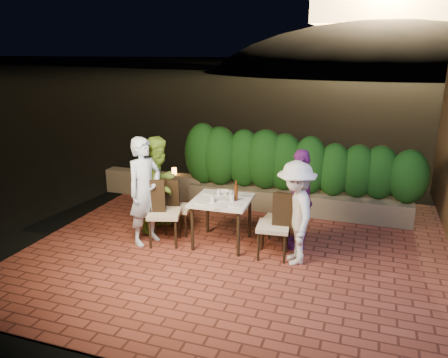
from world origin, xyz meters
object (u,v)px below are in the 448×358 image
at_px(chair_right_back, 277,219).
at_px(diner_green, 160,184).
at_px(beer_bottle, 236,190).
at_px(diner_white, 296,213).
at_px(chair_right_front, 273,225).
at_px(diner_blue, 145,191).
at_px(parapet_lamp, 174,171).
at_px(chair_left_front, 164,212).
at_px(bowl, 223,192).
at_px(dining_table, 222,222).
at_px(chair_left_back, 179,207).
at_px(diner_purple, 300,199).

height_order(chair_right_back, diner_green, diner_green).
xyz_separation_m(beer_bottle, diner_white, (0.97, -0.28, -0.15)).
relative_size(beer_bottle, chair_right_front, 0.32).
bearing_deg(diner_white, chair_right_front, -123.44).
height_order(diner_blue, diner_white, diner_blue).
relative_size(chair_right_back, parapet_lamp, 6.28).
bearing_deg(chair_right_back, parapet_lamp, -28.85).
relative_size(chair_left_front, chair_right_front, 1.05).
height_order(beer_bottle, parapet_lamp, beer_bottle).
bearing_deg(chair_right_front, bowl, -32.20).
bearing_deg(diner_green, beer_bottle, -90.16).
relative_size(bowl, chair_right_front, 0.19).
xyz_separation_m(chair_right_front, parapet_lamp, (-2.56, 2.03, 0.07)).
bearing_deg(chair_left_front, diner_white, -16.46).
distance_m(chair_left_front, chair_right_back, 1.77).
relative_size(beer_bottle, diner_green, 0.20).
xyz_separation_m(bowl, diner_white, (1.26, -0.52, -0.02)).
bearing_deg(chair_right_back, chair_left_front, 20.77).
bearing_deg(chair_left_front, diner_green, 105.77).
relative_size(dining_table, diner_white, 0.58).
distance_m(dining_table, beer_bottle, 0.58).
distance_m(chair_right_front, diner_blue, 2.06).
distance_m(bowl, chair_left_front, 1.00).
height_order(chair_left_front, diner_blue, diner_blue).
height_order(chair_right_front, diner_white, diner_white).
bearing_deg(chair_left_back, chair_left_front, -99.11).
bearing_deg(diner_white, diner_blue, -109.82).
bearing_deg(parapet_lamp, chair_right_back, -32.41).
height_order(bowl, diner_blue, diner_blue).
bearing_deg(beer_bottle, diner_blue, -165.43).
bearing_deg(diner_purple, chair_left_back, -105.06).
distance_m(dining_table, chair_right_back, 0.86).
bearing_deg(bowl, diner_green, -177.39).
bearing_deg(chair_left_back, diner_green, 169.47).
bearing_deg(diner_blue, diner_purple, -52.80).
bearing_deg(diner_blue, chair_left_front, -58.04).
height_order(diner_blue, diner_purple, diner_blue).
distance_m(beer_bottle, chair_right_back, 0.80).
xyz_separation_m(chair_right_front, chair_right_back, (-0.04, 0.43, -0.06)).
bearing_deg(parapet_lamp, diner_purple, -28.15).
height_order(chair_right_front, chair_right_back, chair_right_front).
bearing_deg(beer_bottle, diner_green, 172.13).
height_order(beer_bottle, diner_white, diner_white).
distance_m(beer_bottle, diner_white, 1.02).
relative_size(bowl, chair_right_back, 0.22).
relative_size(chair_left_back, chair_right_back, 1.05).
distance_m(chair_right_back, diner_purple, 0.49).
relative_size(diner_white, diner_purple, 0.96).
bearing_deg(beer_bottle, chair_left_back, 171.09).
relative_size(chair_right_front, diner_green, 0.62).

